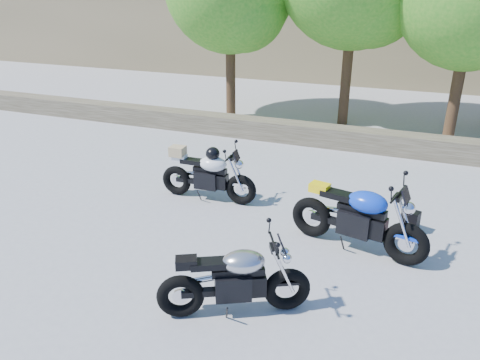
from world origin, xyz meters
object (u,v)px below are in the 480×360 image
blue_bike (358,219)px  backpack (410,222)px  white_bike (207,174)px  silver_bike (235,281)px

blue_bike → backpack: size_ratio=5.91×
white_bike → silver_bike: bearing=-61.0°
silver_bike → backpack: (1.89, 2.93, -0.29)m
blue_bike → backpack: bearing=63.4°
blue_bike → white_bike: bearing=176.8°
blue_bike → backpack: (0.73, 0.89, -0.35)m
white_bike → blue_bike: 2.97m
backpack → blue_bike: bearing=-111.5°
silver_bike → white_bike: 3.33m
silver_bike → backpack: silver_bike is taller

